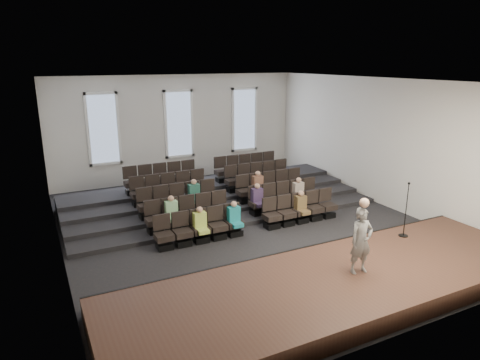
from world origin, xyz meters
name	(u,v)px	position (x,y,z in m)	size (l,w,h in m)	color
ground	(245,226)	(0.00, 0.00, 0.00)	(14.00, 14.00, 0.00)	black
ceiling	(246,80)	(0.00, 0.00, 5.01)	(12.00, 14.00, 0.02)	white
wall_back	(179,128)	(0.00, 7.02, 2.50)	(12.00, 0.04, 5.00)	silver
wall_front	(409,227)	(0.00, -7.02, 2.50)	(12.00, 0.04, 5.00)	silver
wall_left	(53,178)	(-6.02, 0.00, 2.50)	(0.04, 14.00, 5.00)	silver
wall_right	(380,142)	(6.02, 0.00, 2.50)	(0.04, 14.00, 5.00)	silver
stage	(339,285)	(0.00, -5.10, 0.25)	(11.80, 3.60, 0.50)	#3D251A
stage_lip	(299,257)	(0.00, -3.33, 0.25)	(11.80, 0.06, 0.52)	black
risers	(211,196)	(0.00, 3.17, 0.20)	(11.80, 4.80, 0.60)	black
seating_rows	(227,195)	(0.00, 1.54, 0.68)	(6.80, 4.70, 1.67)	black
windows	(179,124)	(0.00, 6.95, 2.70)	(8.44, 0.10, 3.24)	white
audience	(241,201)	(0.00, 0.32, 0.81)	(5.45, 2.64, 1.10)	#BDD555
speaker	(361,241)	(0.57, -5.15, 1.34)	(0.61, 0.40, 1.69)	slate
mic_stand	(405,220)	(3.34, -3.99, 1.00)	(0.28, 0.28, 1.70)	black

